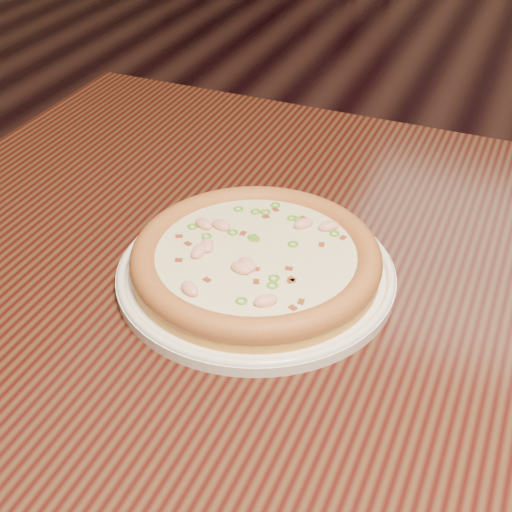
% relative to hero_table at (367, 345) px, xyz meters
% --- Properties ---
extents(ground, '(9.00, 9.00, 0.00)m').
position_rel_hero_table_xyz_m(ground, '(0.12, 0.78, -0.65)').
color(ground, black).
extents(hero_table, '(1.20, 0.80, 0.75)m').
position_rel_hero_table_xyz_m(hero_table, '(0.00, 0.00, 0.00)').
color(hero_table, black).
rests_on(hero_table, ground).
extents(plate, '(0.30, 0.30, 0.02)m').
position_rel_hero_table_xyz_m(plate, '(-0.12, -0.05, 0.11)').
color(plate, white).
rests_on(plate, hero_table).
extents(pizza, '(0.27, 0.27, 0.03)m').
position_rel_hero_table_xyz_m(pizza, '(-0.12, -0.05, 0.13)').
color(pizza, gold).
rests_on(pizza, plate).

